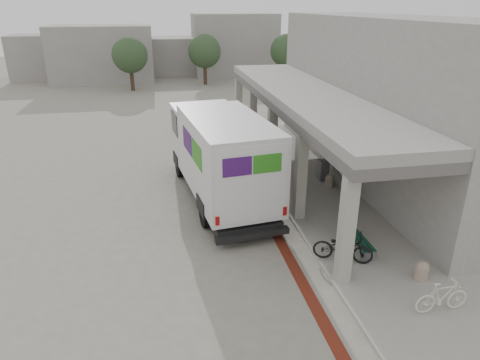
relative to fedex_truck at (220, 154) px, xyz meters
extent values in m
plane|color=slate|center=(0.46, -3.01, -1.92)|extent=(120.00, 120.00, 0.00)
cube|color=#5E1F12|center=(1.46, -1.01, -1.92)|extent=(0.35, 40.00, 0.01)
cube|color=gray|center=(4.46, -3.01, -1.86)|extent=(4.40, 28.00, 0.12)
cube|color=gray|center=(7.81, 1.49, 1.58)|extent=(4.30, 17.00, 7.00)
cube|color=#595653|center=(4.06, 1.49, 1.58)|extent=(3.40, 16.90, 0.35)
cube|color=gray|center=(4.06, 1.49, 1.93)|extent=(3.40, 16.90, 0.35)
cube|color=gray|center=(-7.54, 30.99, 0.83)|extent=(10.00, 6.00, 5.50)
cube|color=gray|center=(-0.54, 34.99, 0.08)|extent=(8.00, 6.00, 4.00)
cube|color=gray|center=(6.46, 32.99, 1.33)|extent=(9.00, 6.00, 6.50)
cube|color=gray|center=(-13.54, 33.99, 0.33)|extent=(7.00, 5.00, 4.50)
cylinder|color=#38281C|center=(-4.54, 24.99, -0.72)|extent=(0.36, 0.36, 2.40)
sphere|color=#2D4226|center=(-4.54, 24.99, 1.28)|extent=(3.20, 3.20, 3.20)
cylinder|color=#38281C|center=(2.46, 26.99, -0.72)|extent=(0.36, 0.36, 2.40)
sphere|color=#2D4226|center=(2.46, 26.99, 1.28)|extent=(3.20, 3.20, 3.20)
cylinder|color=#38281C|center=(10.46, 25.99, -0.72)|extent=(0.36, 0.36, 2.40)
sphere|color=#2D4226|center=(10.46, 25.99, 1.28)|extent=(3.20, 3.20, 3.20)
cube|color=black|center=(0.01, -0.04, -1.48)|extent=(3.25, 7.99, 0.33)
cube|color=silver|center=(0.13, -1.03, 0.24)|extent=(3.34, 6.05, 2.89)
cube|color=silver|center=(-0.33, 2.77, 0.08)|extent=(2.90, 2.41, 2.55)
cube|color=silver|center=(-0.47, 3.93, -0.87)|extent=(2.50, 0.95, 0.89)
cube|color=black|center=(-0.44, 3.65, 0.69)|extent=(2.49, 0.83, 1.17)
cube|color=black|center=(0.49, -4.00, -1.53)|extent=(2.57, 0.58, 0.20)
cube|color=#3C135A|center=(-1.29, -0.42, 0.74)|extent=(0.21, 1.54, 0.83)
cube|color=#2B7E1B|center=(-1.09, -2.07, 0.74)|extent=(0.21, 1.54, 0.83)
cube|color=#3C135A|center=(-0.02, -3.99, 0.91)|extent=(0.94, 0.15, 0.61)
cube|color=#2B7E1B|center=(0.97, -3.87, 0.91)|extent=(0.94, 0.15, 0.61)
cylinder|color=black|center=(-1.50, 2.69, -1.42)|extent=(0.43, 1.03, 1.00)
cylinder|color=black|center=(0.82, 2.97, -1.42)|extent=(0.43, 1.03, 1.00)
cylinder|color=black|center=(-0.88, -2.38, -1.42)|extent=(0.43, 1.03, 1.00)
cylinder|color=black|center=(1.43, -2.10, -1.42)|extent=(0.43, 1.03, 1.00)
cube|color=gray|center=(3.71, -5.78, -1.60)|extent=(0.40, 0.09, 0.40)
cube|color=gray|center=(3.73, -4.21, -1.60)|extent=(0.40, 0.09, 0.40)
cube|color=#113427|center=(3.57, -5.00, -1.38)|extent=(0.13, 1.89, 0.05)
cube|color=#113427|center=(3.72, -5.00, -1.38)|extent=(0.13, 1.89, 0.05)
cube|color=#113427|center=(3.87, -5.00, -1.38)|extent=(0.13, 1.89, 0.05)
cylinder|color=gray|center=(4.81, -6.93, -1.61)|extent=(0.39, 0.39, 0.39)
sphere|color=gray|center=(4.81, -6.93, -1.41)|extent=(0.39, 0.39, 0.39)
cylinder|color=gray|center=(4.79, -0.01, -1.61)|extent=(0.38, 0.38, 0.38)
sphere|color=gray|center=(4.79, -0.01, -1.42)|extent=(0.38, 0.38, 0.38)
cube|color=slate|center=(4.76, 0.81, -1.36)|extent=(0.42, 0.55, 0.89)
imported|color=black|center=(2.96, -5.61, -1.32)|extent=(1.91, 1.36, 0.95)
imported|color=silver|center=(4.50, -8.29, -1.36)|extent=(1.49, 0.44, 0.89)
camera|label=1|loc=(-2.24, -16.09, 5.56)|focal=32.00mm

